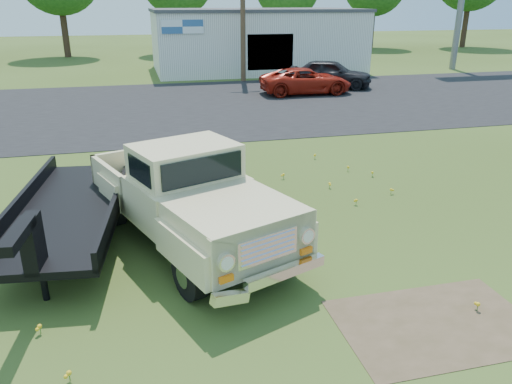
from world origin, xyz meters
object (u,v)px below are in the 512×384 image
vintage_pickup_truck (187,196)px  red_pickup (306,81)px  dark_sedan (330,74)px  flatbed_trailer (70,203)px

vintage_pickup_truck → red_pickup: vintage_pickup_truck is taller
vintage_pickup_truck → dark_sedan: 20.35m
flatbed_trailer → vintage_pickup_truck: bearing=-12.0°
flatbed_trailer → red_pickup: 18.53m
vintage_pickup_truck → red_pickup: bearing=42.2°
flatbed_trailer → dark_sedan: size_ratio=1.29×
red_pickup → flatbed_trailer: bearing=146.5°
red_pickup → dark_sedan: bearing=-51.4°
flatbed_trailer → dark_sedan: 20.95m
vintage_pickup_truck → red_pickup: size_ratio=1.21×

